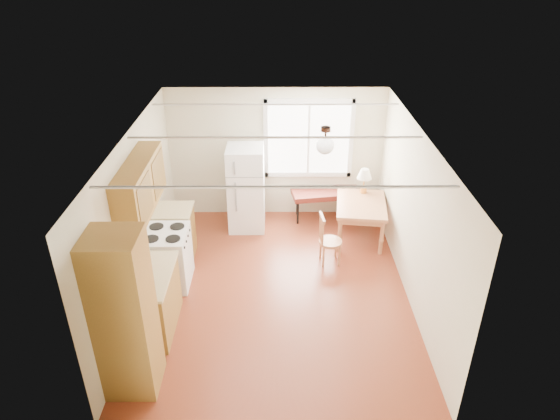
{
  "coord_description": "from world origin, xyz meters",
  "views": [
    {
      "loc": [
        0.03,
        -6.23,
        4.77
      ],
      "look_at": [
        0.06,
        0.46,
        1.15
      ],
      "focal_mm": 32.0,
      "sensor_mm": 36.0,
      "label": 1
    }
  ],
  "objects_px": {
    "refrigerator": "(246,189)",
    "bench": "(326,194)",
    "dining_table": "(361,208)",
    "chair": "(326,237)"
  },
  "relations": [
    {
      "from": "refrigerator",
      "to": "dining_table",
      "type": "distance_m",
      "value": 2.1
    },
    {
      "from": "refrigerator",
      "to": "bench",
      "type": "relative_size",
      "value": 1.17
    },
    {
      "from": "dining_table",
      "to": "chair",
      "type": "bearing_deg",
      "value": -124.05
    },
    {
      "from": "refrigerator",
      "to": "chair",
      "type": "relative_size",
      "value": 1.8
    },
    {
      "from": "dining_table",
      "to": "bench",
      "type": "bearing_deg",
      "value": 134.85
    },
    {
      "from": "dining_table",
      "to": "chair",
      "type": "relative_size",
      "value": 1.39
    },
    {
      "from": "refrigerator",
      "to": "bench",
      "type": "bearing_deg",
      "value": 10.85
    },
    {
      "from": "bench",
      "to": "chair",
      "type": "distance_m",
      "value": 1.5
    },
    {
      "from": "dining_table",
      "to": "chair",
      "type": "xyz_separation_m",
      "value": [
        -0.69,
        -0.79,
        -0.1
      ]
    },
    {
      "from": "refrigerator",
      "to": "bench",
      "type": "xyz_separation_m",
      "value": [
        1.5,
        0.29,
        -0.26
      ]
    }
  ]
}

